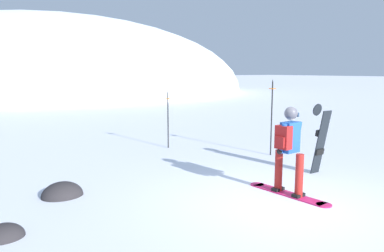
{
  "coord_description": "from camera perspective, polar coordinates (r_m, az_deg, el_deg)",
  "views": [
    {
      "loc": [
        -5.01,
        -4.55,
        2.39
      ],
      "look_at": [
        0.17,
        3.31,
        1.0
      ],
      "focal_mm": 35.3,
      "sensor_mm": 36.0,
      "label": 1
    }
  ],
  "objects": [
    {
      "name": "ground_plane",
      "position": [
        7.18,
        13.8,
        -11.29
      ],
      "size": [
        300.0,
        300.0,
        0.0
      ],
      "primitive_type": "plane",
      "color": "white"
    },
    {
      "name": "ridge_peak_main",
      "position": [
        45.65,
        -20.23,
        4.86
      ],
      "size": [
        43.79,
        39.41,
        16.9
      ],
      "color": "white",
      "rests_on": "ground"
    },
    {
      "name": "snowboarder_main",
      "position": [
        7.42,
        14.38,
        -3.3
      ],
      "size": [
        0.64,
        1.83,
        1.71
      ],
      "color": "#D11E5B",
      "rests_on": "ground"
    },
    {
      "name": "spare_snowboard",
      "position": [
        9.17,
        18.79,
        -1.86
      ],
      "size": [
        0.28,
        0.33,
        1.64
      ],
      "color": "black",
      "rests_on": "ground"
    },
    {
      "name": "piste_marker_near",
      "position": [
        11.66,
        -3.65,
        1.66
      ],
      "size": [
        0.2,
        0.2,
        1.79
      ],
      "color": "black",
      "rests_on": "ground"
    },
    {
      "name": "piste_marker_far",
      "position": [
        10.83,
        11.96,
        2.0
      ],
      "size": [
        0.2,
        0.2,
        2.15
      ],
      "color": "black",
      "rests_on": "ground"
    },
    {
      "name": "rock_mid",
      "position": [
        7.78,
        -18.99,
        -9.96
      ],
      "size": [
        0.79,
        0.67,
        0.55
      ],
      "color": "#282628",
      "rests_on": "ground"
    },
    {
      "name": "rock_small",
      "position": [
        6.28,
        -26.6,
        -14.87
      ],
      "size": [
        0.59,
        0.5,
        0.42
      ],
      "color": "#282628",
      "rests_on": "ground"
    }
  ]
}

